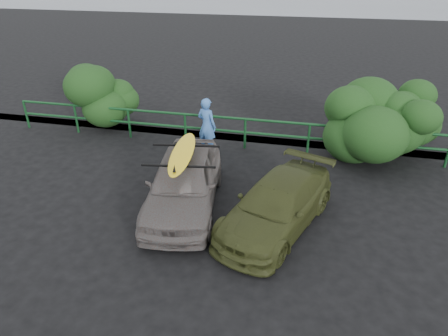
# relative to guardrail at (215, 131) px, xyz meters

# --- Properties ---
(ground) EXTENTS (80.00, 80.00, 0.00)m
(ground) POSITION_rel_guardrail_xyz_m (0.00, -5.00, -0.52)
(ground) COLOR black
(ocean) EXTENTS (200.00, 200.00, 0.00)m
(ocean) POSITION_rel_guardrail_xyz_m (0.00, 55.00, -0.52)
(ocean) COLOR slate
(ocean) RESTS_ON ground
(guardrail) EXTENTS (14.00, 0.08, 1.04)m
(guardrail) POSITION_rel_guardrail_xyz_m (0.00, 0.00, 0.00)
(guardrail) COLOR #144720
(guardrail) RESTS_ON ground
(shrub_left) EXTENTS (3.20, 2.40, 2.23)m
(shrub_left) POSITION_rel_guardrail_xyz_m (-4.80, 0.40, 0.60)
(shrub_left) COLOR #1F4619
(shrub_left) RESTS_ON ground
(shrub_right) EXTENTS (3.20, 2.40, 2.08)m
(shrub_right) POSITION_rel_guardrail_xyz_m (5.00, 0.50, 0.52)
(shrub_right) COLOR #1F4619
(shrub_right) RESTS_ON ground
(sedan) EXTENTS (2.21, 4.22, 1.37)m
(sedan) POSITION_rel_guardrail_xyz_m (0.18, -3.73, 0.17)
(sedan) COLOR #615956
(sedan) RESTS_ON ground
(olive_vehicle) EXTENTS (2.78, 4.13, 1.11)m
(olive_vehicle) POSITION_rel_guardrail_xyz_m (2.46, -4.04, 0.04)
(olive_vehicle) COLOR #3B421D
(olive_vehicle) RESTS_ON ground
(man) EXTENTS (0.76, 0.63, 1.77)m
(man) POSITION_rel_guardrail_xyz_m (-0.11, -0.55, 0.37)
(man) COLOR #447CCE
(man) RESTS_ON ground
(roof_rack) EXTENTS (1.82, 1.40, 0.06)m
(roof_rack) POSITION_rel_guardrail_xyz_m (0.18, -3.73, 0.88)
(roof_rack) COLOR black
(roof_rack) RESTS_ON sedan
(surfboard) EXTENTS (0.86, 2.46, 0.07)m
(surfboard) POSITION_rel_guardrail_xyz_m (0.18, -3.73, 0.94)
(surfboard) COLOR yellow
(surfboard) RESTS_ON roof_rack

